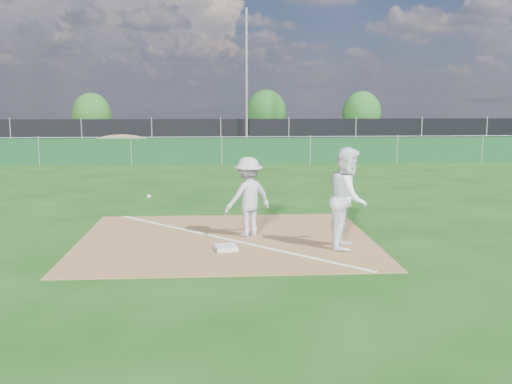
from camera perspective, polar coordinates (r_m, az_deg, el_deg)
ground at (r=20.68m, az=-3.35°, el=1.19°), size 90.00×90.00×0.00m
infield_dirt at (r=11.83m, az=-3.02°, el=-4.77°), size 6.00×5.00×0.02m
foul_line at (r=11.83m, az=-3.02°, el=-4.70°), size 5.01×5.01×0.01m
green_fence at (r=25.59m, az=-3.45°, el=4.07°), size 44.00×0.05×1.20m
dirt_mound at (r=29.48m, az=-13.28°, el=4.48°), size 3.38×2.60×1.17m
black_fence at (r=33.54m, az=-3.54°, el=5.78°), size 46.00×0.04×1.80m
parking_lot at (r=38.59m, az=-3.56°, el=4.88°), size 46.00×9.00×0.01m
light_pole at (r=33.25m, az=-0.95°, el=11.11°), size 0.16×0.16×8.00m
first_base at (r=11.00m, az=-3.00°, el=-5.56°), size 0.47×0.47×0.08m
play_at_first at (r=11.96m, az=-0.79°, el=-0.48°), size 2.74×1.08×1.67m
runner at (r=11.16m, az=9.23°, el=-0.61°), size 1.02×1.15×1.97m
car_left at (r=38.07m, az=-10.23°, el=5.82°), size 4.67×3.13×1.48m
car_mid at (r=37.15m, az=-5.05°, el=5.96°), size 5.18×2.98×1.61m
car_right at (r=37.39m, az=2.69°, el=5.78°), size 4.78×2.49×1.33m
tree_left at (r=44.92m, az=-16.12°, el=7.40°), size 2.90×2.90×3.44m
tree_mid at (r=43.87m, az=1.01°, el=7.87°), size 3.10×3.10×3.68m
tree_right at (r=46.25m, az=10.52°, el=7.74°), size 3.04×3.04×3.60m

